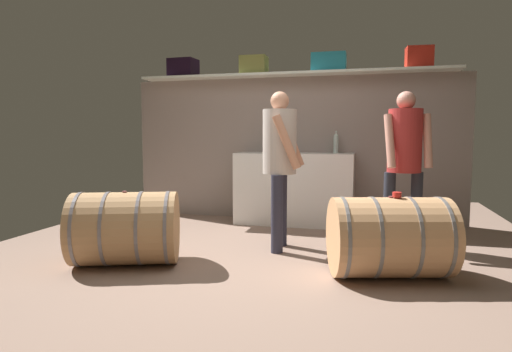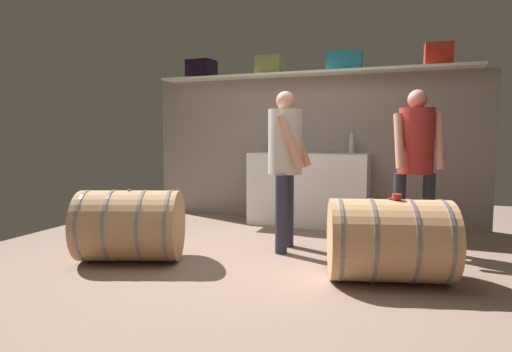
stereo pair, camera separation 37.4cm
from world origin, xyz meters
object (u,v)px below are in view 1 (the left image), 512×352
object	(u,v)px
toolcase_olive	(254,66)
wine_barrel_far	(126,228)
visitor_tasting	(405,152)
work_cabinet	(294,189)
wine_bottle_clear	(336,143)
toolcase_teal	(329,63)
toolcase_red	(419,58)
winemaker_pouring	(280,153)
wine_glass	(274,146)
tasting_cup	(397,195)
toolcase_black	(183,68)
wine_barrel_near	(390,237)

from	to	relation	value
toolcase_olive	wine_barrel_far	bearing A→B (deg)	-105.52
wine_barrel_far	visitor_tasting	distance (m)	2.80
visitor_tasting	work_cabinet	bearing A→B (deg)	-52.28
toolcase_olive	wine_bottle_clear	size ratio (longest dim) A/B	1.21
toolcase_teal	toolcase_red	bearing A→B (deg)	-0.09
toolcase_olive	toolcase_red	distance (m)	2.06
toolcase_olive	winemaker_pouring	bearing A→B (deg)	-67.20
wine_glass	tasting_cup	bearing A→B (deg)	-52.21
toolcase_olive	visitor_tasting	xyz separation A→B (m)	(1.85, -1.03, -1.09)
toolcase_olive	toolcase_teal	xyz separation A→B (m)	(0.98, 0.00, -0.00)
wine_bottle_clear	visitor_tasting	size ratio (longest dim) A/B	0.18
toolcase_black	visitor_tasting	world-z (taller)	toolcase_black
wine_barrel_near	wine_barrel_far	bearing A→B (deg)	171.37
toolcase_teal	toolcase_red	size ratio (longest dim) A/B	1.42
work_cabinet	wine_glass	world-z (taller)	wine_glass
toolcase_red	work_cabinet	distance (m)	2.19
work_cabinet	wine_bottle_clear	size ratio (longest dim) A/B	5.27
winemaker_pouring	toolcase_teal	bearing A→B (deg)	164.26
wine_barrel_far	work_cabinet	bearing A→B (deg)	41.58
toolcase_teal	winemaker_pouring	xyz separation A→B (m)	(-0.33, -1.44, -1.10)
toolcase_olive	winemaker_pouring	distance (m)	1.92
work_cabinet	visitor_tasting	distance (m)	1.62
toolcase_red	wine_barrel_near	size ratio (longest dim) A/B	0.29
wine_bottle_clear	tasting_cup	size ratio (longest dim) A/B	4.02
wine_bottle_clear	wine_barrel_near	distance (m)	2.23
toolcase_black	winemaker_pouring	size ratio (longest dim) A/B	0.23
toolcase_olive	wine_barrel_near	world-z (taller)	toolcase_olive
toolcase_black	wine_bottle_clear	distance (m)	2.34
toolcase_red	wine_barrel_near	xyz separation A→B (m)	(-0.38, -2.05, -1.75)
work_cabinet	wine_barrel_near	world-z (taller)	work_cabinet
toolcase_olive	toolcase_red	bearing A→B (deg)	-1.59
work_cabinet	wine_barrel_near	bearing A→B (deg)	-59.74
toolcase_black	winemaker_pouring	bearing A→B (deg)	-38.32
wine_barrel_far	winemaker_pouring	size ratio (longest dim) A/B	0.68
wine_glass	wine_barrel_near	xyz separation A→B (m)	(1.35, -1.80, -0.68)
wine_glass	wine_barrel_far	size ratio (longest dim) A/B	0.13
toolcase_olive	winemaker_pouring	xyz separation A→B (m)	(0.65, -1.44, -1.10)
wine_barrel_far	wine_bottle_clear	bearing A→B (deg)	33.83
tasting_cup	wine_bottle_clear	bearing A→B (deg)	107.38
winemaker_pouring	visitor_tasting	xyz separation A→B (m)	(1.20, 0.41, 0.01)
toolcase_black	wine_bottle_clear	world-z (taller)	toolcase_black
toolcase_black	toolcase_teal	bearing A→B (deg)	2.48
toolcase_black	winemaker_pouring	world-z (taller)	toolcase_black
toolcase_teal	tasting_cup	world-z (taller)	toolcase_teal
tasting_cup	visitor_tasting	size ratio (longest dim) A/B	0.04
visitor_tasting	toolcase_olive	bearing A→B (deg)	-47.25
wine_barrel_near	visitor_tasting	world-z (taller)	visitor_tasting
wine_barrel_far	tasting_cup	bearing A→B (deg)	-13.96
wine_barrel_far	tasting_cup	size ratio (longest dim) A/B	15.06
wine_bottle_clear	wine_barrel_near	xyz separation A→B (m)	(0.59, -2.02, -0.72)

